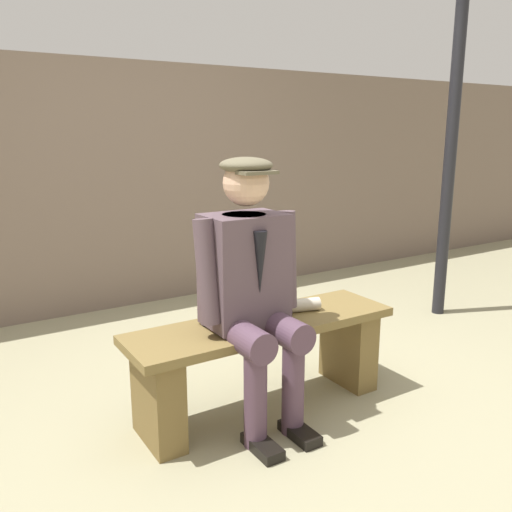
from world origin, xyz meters
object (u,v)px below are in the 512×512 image
Objects in this scene: bench at (263,353)px; lamp_post at (456,85)px; seated_man at (251,280)px; rolled_magazine at (299,305)px.

lamp_post reaches higher than bench.
rolled_magazine is (-0.36, -0.08, -0.21)m from seated_man.
lamp_post reaches higher than rolled_magazine.
rolled_magazine is at bearing 16.34° from lamp_post.
bench is at bearing 14.99° from lamp_post.
lamp_post is (-1.82, -0.53, 1.26)m from rolled_magazine.
bench is 0.45m from seated_man.
rolled_magazine reaches higher than bench.
bench is 0.51× the size of lamp_post.
seated_man is (0.11, 0.06, 0.43)m from bench.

